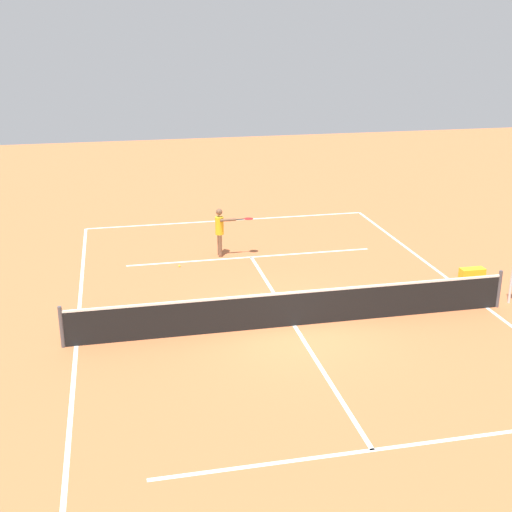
% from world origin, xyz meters
% --- Properties ---
extents(ground_plane, '(60.00, 60.00, 0.00)m').
position_xyz_m(ground_plane, '(0.00, 0.00, 0.00)').
color(ground_plane, '#C66B3D').
extents(court_lines, '(11.11, 20.12, 0.01)m').
position_xyz_m(court_lines, '(0.00, 0.00, 0.00)').
color(court_lines, white).
rests_on(court_lines, ground).
extents(tennis_net, '(11.71, 0.10, 1.07)m').
position_xyz_m(tennis_net, '(0.00, 0.00, 0.50)').
color(tennis_net, '#4C4C51').
rests_on(tennis_net, ground).
extents(player_serving, '(1.25, 0.55, 1.64)m').
position_xyz_m(player_serving, '(0.95, -5.85, 0.97)').
color(player_serving, brown).
rests_on(player_serving, ground).
extents(tennis_ball, '(0.07, 0.07, 0.07)m').
position_xyz_m(tennis_ball, '(2.46, -5.06, 0.03)').
color(tennis_ball, '#CCE033').
rests_on(tennis_ball, ground).
extents(equipment_bag, '(0.76, 0.32, 0.30)m').
position_xyz_m(equipment_bag, '(-6.27, -2.21, 0.15)').
color(equipment_bag, yellow).
rests_on(equipment_bag, ground).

